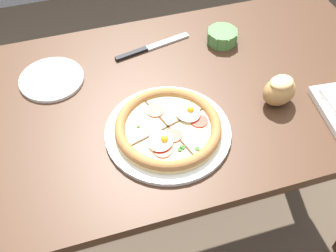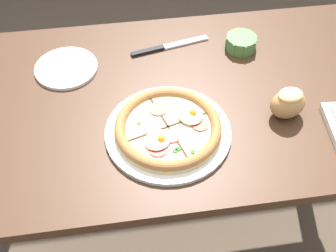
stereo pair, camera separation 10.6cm
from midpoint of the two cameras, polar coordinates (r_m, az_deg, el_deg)
ground_plane at (r=1.80m, az=-1.89°, el=-13.39°), size 12.00×12.00×0.00m
dining_table at (r=1.26m, az=-2.63°, el=0.29°), size 1.37×0.73×0.76m
pizza at (r=1.07m, az=-2.81°, el=-0.54°), size 0.32×0.32×0.05m
ramekin_bowl at (r=1.34m, az=5.08°, el=11.93°), size 0.10×0.10×0.04m
bread_piece_near at (r=1.15m, az=12.36°, el=4.63°), size 0.11×0.09×0.09m
knife_main at (r=1.33m, az=-4.54°, el=10.52°), size 0.25×0.07×0.01m
side_saucer at (r=1.28m, az=-17.82°, el=5.93°), size 0.18×0.18×0.01m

